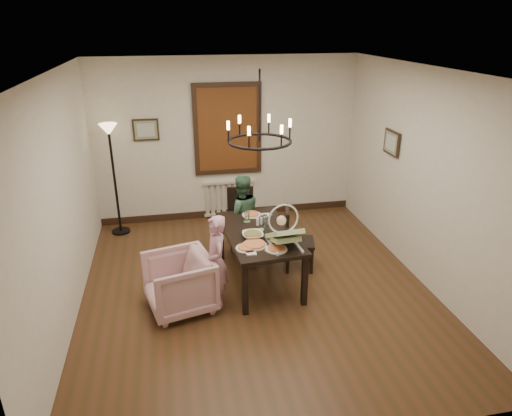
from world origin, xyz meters
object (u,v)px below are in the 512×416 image
object	(u,v)px
dining_table	(259,237)
elderly_woman	(216,269)
seated_man	(241,221)
drinking_glass	(266,225)
baby_bouncer	(284,232)
floor_lamp	(115,182)
armchair	(179,283)
chair_far	(241,219)
chair_right	(300,239)

from	to	relation	value
dining_table	elderly_woman	bearing A→B (deg)	-148.64
seated_man	drinking_glass	world-z (taller)	seated_man
dining_table	baby_bouncer	world-z (taller)	baby_bouncer
dining_table	floor_lamp	xyz separation A→B (m)	(-1.98, 1.95, 0.25)
floor_lamp	elderly_woman	bearing A→B (deg)	-60.56
seated_man	armchair	bearing A→B (deg)	49.35
armchair	drinking_glass	world-z (taller)	drinking_glass
drinking_glass	dining_table	bearing A→B (deg)	-170.64
drinking_glass	floor_lamp	bearing A→B (deg)	137.16
chair_far	floor_lamp	size ratio (longest dim) A/B	0.52
seated_man	floor_lamp	distance (m)	2.22
baby_bouncer	drinking_glass	world-z (taller)	baby_bouncer
chair_right	drinking_glass	bearing A→B (deg)	123.68
chair_far	baby_bouncer	xyz separation A→B (m)	(0.28, -1.51, 0.45)
chair_far	armchair	xyz separation A→B (m)	(-1.03, -1.52, -0.11)
chair_right	elderly_woman	world-z (taller)	elderly_woman
elderly_woman	floor_lamp	bearing A→B (deg)	-157.40
seated_man	floor_lamp	size ratio (longest dim) A/B	0.57
armchair	elderly_woman	distance (m)	0.48
chair_right	floor_lamp	size ratio (longest dim) A/B	0.51
chair_far	elderly_woman	size ratio (longest dim) A/B	0.94
dining_table	seated_man	distance (m)	0.86
dining_table	baby_bouncer	bearing A→B (deg)	-68.68
armchair	floor_lamp	world-z (taller)	floor_lamp
dining_table	floor_lamp	world-z (taller)	floor_lamp
armchair	elderly_woman	size ratio (longest dim) A/B	0.79
seated_man	drinking_glass	bearing A→B (deg)	100.22
armchair	seated_man	xyz separation A→B (m)	(0.99, 1.30, 0.16)
dining_table	seated_man	world-z (taller)	seated_man
elderly_woman	baby_bouncer	xyz separation A→B (m)	(0.85, -0.00, 0.42)
chair_right	drinking_glass	distance (m)	0.66
armchair	elderly_woman	bearing A→B (deg)	77.81
dining_table	chair_right	xyz separation A→B (m)	(0.63, 0.21, -0.18)
dining_table	armchair	size ratio (longest dim) A/B	2.07
chair_right	floor_lamp	distance (m)	3.16
chair_right	floor_lamp	world-z (taller)	floor_lamp
dining_table	chair_far	world-z (taller)	chair_far
drinking_glass	chair_far	bearing A→B (deg)	98.90
chair_right	drinking_glass	size ratio (longest dim) A/B	6.26
dining_table	chair_far	xyz separation A→B (m)	(-0.06, 1.06, -0.18)
dining_table	floor_lamp	size ratio (longest dim) A/B	0.90
armchair	seated_man	bearing A→B (deg)	129.09
baby_bouncer	drinking_glass	bearing A→B (deg)	100.09
chair_far	elderly_woman	bearing A→B (deg)	-106.06
chair_far	chair_right	bearing A→B (deg)	-46.08
elderly_woman	drinking_glass	xyz separation A→B (m)	(0.73, 0.47, 0.31)
baby_bouncer	floor_lamp	bearing A→B (deg)	128.49
dining_table	seated_man	bearing A→B (deg)	92.62
baby_bouncer	drinking_glass	size ratio (longest dim) A/B	3.82
elderly_woman	chair_far	bearing A→B (deg)	152.57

